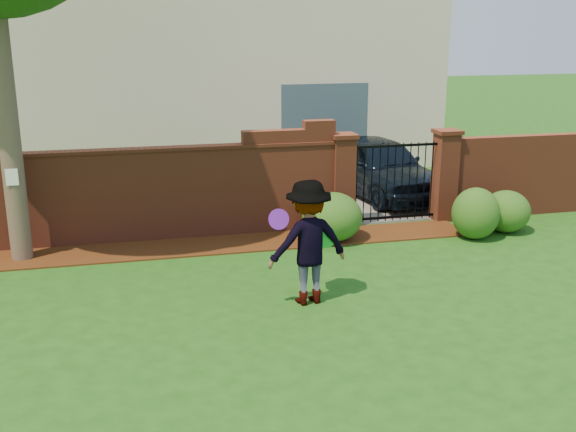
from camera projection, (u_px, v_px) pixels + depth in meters
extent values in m
cube|color=#1C4D13|center=(265.00, 319.00, 9.52)|extent=(80.00, 80.00, 0.01)
cube|color=#3B1C0A|center=(177.00, 248.00, 12.42)|extent=(11.10, 1.08, 0.03)
cube|color=brown|center=(106.00, 199.00, 12.54)|extent=(8.70, 0.25, 1.70)
cube|color=brown|center=(289.00, 137.00, 13.04)|extent=(1.80, 0.25, 0.30)
cube|color=brown|center=(319.00, 124.00, 13.11)|extent=(0.60, 0.25, 0.16)
cube|color=brown|center=(102.00, 151.00, 12.30)|extent=(8.70, 0.31, 0.06)
cube|color=brown|center=(531.00, 175.00, 14.50)|extent=(4.00, 0.25, 1.70)
cube|color=brown|center=(343.00, 183.00, 13.55)|extent=(0.42, 0.42, 1.80)
cube|color=brown|center=(344.00, 136.00, 13.29)|extent=(0.50, 0.50, 0.08)
cube|color=brown|center=(445.00, 177.00, 14.04)|extent=(0.42, 0.42, 1.80)
cube|color=brown|center=(448.00, 132.00, 13.78)|extent=(0.50, 0.50, 0.08)
cylinder|color=black|center=(356.00, 184.00, 13.63)|extent=(0.02, 0.02, 1.60)
cylinder|color=black|center=(364.00, 184.00, 13.66)|extent=(0.02, 0.02, 1.60)
cylinder|color=black|center=(372.00, 184.00, 13.70)|extent=(0.02, 0.02, 1.60)
cylinder|color=black|center=(379.00, 183.00, 13.74)|extent=(0.02, 0.02, 1.60)
cylinder|color=black|center=(387.00, 183.00, 13.77)|extent=(0.02, 0.02, 1.60)
cylinder|color=black|center=(394.00, 182.00, 13.81)|extent=(0.02, 0.02, 1.60)
cylinder|color=black|center=(402.00, 182.00, 13.84)|extent=(0.02, 0.02, 1.60)
cylinder|color=black|center=(409.00, 182.00, 13.88)|extent=(0.02, 0.02, 1.60)
cylinder|color=black|center=(417.00, 181.00, 13.92)|extent=(0.02, 0.02, 1.60)
cylinder|color=black|center=(424.00, 181.00, 13.95)|extent=(0.02, 0.02, 1.60)
cylinder|color=black|center=(431.00, 180.00, 13.99)|extent=(0.02, 0.02, 1.60)
cube|color=black|center=(393.00, 217.00, 14.01)|extent=(1.78, 0.03, 0.05)
cube|color=black|center=(396.00, 146.00, 13.60)|extent=(1.78, 0.03, 0.05)
cube|color=slate|center=(335.00, 180.00, 17.78)|extent=(3.20, 8.00, 0.01)
cube|color=beige|center=(215.00, 56.00, 20.14)|extent=(12.00, 6.00, 6.00)
cube|color=#384C5B|center=(324.00, 129.00, 18.44)|extent=(2.40, 0.12, 2.40)
imported|color=black|center=(384.00, 168.00, 15.88)|extent=(2.30, 4.31, 1.39)
cylinder|color=#4E3C2F|center=(0.00, 52.00, 10.93)|extent=(0.36, 0.36, 7.00)
cube|color=white|center=(12.00, 177.00, 11.30)|extent=(0.20, 0.01, 0.28)
ellipsoid|color=#1D5018|center=(332.00, 217.00, 12.77)|extent=(1.13, 1.13, 0.92)
ellipsoid|color=#1D5018|center=(476.00, 213.00, 12.90)|extent=(0.90, 0.90, 0.99)
ellipsoid|color=#1D5018|center=(506.00, 211.00, 13.34)|extent=(0.93, 0.93, 0.82)
imported|color=gray|center=(309.00, 243.00, 9.80)|extent=(1.26, 0.83, 1.83)
cylinder|color=purple|center=(279.00, 219.00, 9.54)|extent=(0.30, 0.10, 0.29)
cylinder|color=green|center=(327.00, 238.00, 9.84)|extent=(0.30, 0.15, 0.30)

